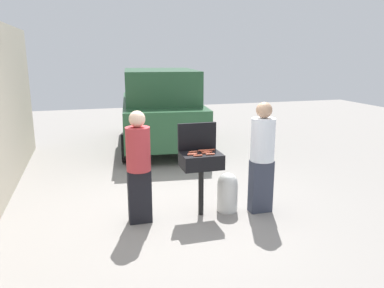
% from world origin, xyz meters
% --- Properties ---
extents(ground_plane, '(24.00, 24.00, 0.00)m').
position_xyz_m(ground_plane, '(0.00, 0.00, 0.00)').
color(ground_plane, gray).
extents(bbq_grill, '(0.60, 0.44, 0.97)m').
position_xyz_m(bbq_grill, '(0.28, -0.18, 0.83)').
color(bbq_grill, black).
rests_on(bbq_grill, ground).
extents(grill_lid_open, '(0.60, 0.05, 0.42)m').
position_xyz_m(grill_lid_open, '(0.28, 0.04, 1.18)').
color(grill_lid_open, black).
rests_on(grill_lid_open, bbq_grill).
extents(hot_dog_0, '(0.13, 0.04, 0.03)m').
position_xyz_m(hot_dog_0, '(0.39, -0.18, 0.99)').
color(hot_dog_0, '#B74C33').
rests_on(hot_dog_0, bbq_grill).
extents(hot_dog_1, '(0.13, 0.04, 0.03)m').
position_xyz_m(hot_dog_1, '(0.12, -0.25, 0.99)').
color(hot_dog_1, '#B74C33').
rests_on(hot_dog_1, bbq_grill).
extents(hot_dog_2, '(0.13, 0.04, 0.03)m').
position_xyz_m(hot_dog_2, '(0.14, -0.21, 0.99)').
color(hot_dog_2, '#C6593D').
rests_on(hot_dog_2, bbq_grill).
extents(hot_dog_3, '(0.13, 0.04, 0.03)m').
position_xyz_m(hot_dog_3, '(0.36, -0.13, 0.99)').
color(hot_dog_3, '#AD4228').
rests_on(hot_dog_3, bbq_grill).
extents(hot_dog_4, '(0.13, 0.03, 0.03)m').
position_xyz_m(hot_dog_4, '(0.18, -0.33, 0.99)').
color(hot_dog_4, '#B74C33').
rests_on(hot_dog_4, bbq_grill).
extents(hot_dog_5, '(0.13, 0.03, 0.03)m').
position_xyz_m(hot_dog_5, '(0.33, -0.07, 0.99)').
color(hot_dog_5, '#C6593D').
rests_on(hot_dog_5, bbq_grill).
extents(hot_dog_6, '(0.13, 0.03, 0.03)m').
position_xyz_m(hot_dog_6, '(0.18, -0.11, 0.99)').
color(hot_dog_6, '#C6593D').
rests_on(hot_dog_6, bbq_grill).
extents(hot_dog_7, '(0.13, 0.04, 0.03)m').
position_xyz_m(hot_dog_7, '(0.38, -0.31, 0.99)').
color(hot_dog_7, '#C6593D').
rests_on(hot_dog_7, bbq_grill).
extents(hot_dog_8, '(0.13, 0.03, 0.03)m').
position_xyz_m(hot_dog_8, '(0.46, -0.07, 0.99)').
color(hot_dog_8, '#B74C33').
rests_on(hot_dog_8, bbq_grill).
extents(hot_dog_9, '(0.13, 0.03, 0.03)m').
position_xyz_m(hot_dog_9, '(0.34, -0.22, 0.99)').
color(hot_dog_9, '#B74C33').
rests_on(hot_dog_9, bbq_grill).
extents(propane_tank, '(0.32, 0.32, 0.62)m').
position_xyz_m(propane_tank, '(0.72, -0.15, 0.32)').
color(propane_tank, silver).
rests_on(propane_tank, ground).
extents(person_left, '(0.35, 0.35, 1.65)m').
position_xyz_m(person_left, '(-0.65, -0.18, 0.89)').
color(person_left, black).
rests_on(person_left, ground).
extents(person_right, '(0.36, 0.36, 1.72)m').
position_xyz_m(person_right, '(1.21, -0.32, 0.93)').
color(person_right, '#333847').
rests_on(person_right, ground).
extents(parked_minivan, '(2.42, 4.58, 2.02)m').
position_xyz_m(parked_minivan, '(0.57, 4.39, 1.03)').
color(parked_minivan, '#234C2D').
rests_on(parked_minivan, ground).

